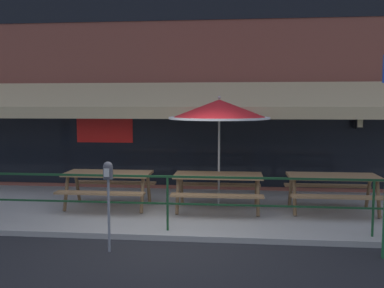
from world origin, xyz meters
TOP-DOWN VIEW (x-y plane):
  - ground_plane at (0.00, 0.00)m, footprint 120.00×120.00m
  - patio_deck at (0.00, 2.00)m, footprint 15.00×4.00m
  - restaurant_building at (0.00, 4.22)m, footprint 15.00×1.60m
  - patio_railing at (0.00, 0.30)m, footprint 13.84×0.04m
  - picnic_table_left at (-1.51, 1.78)m, footprint 1.80×1.42m
  - picnic_table_centre at (0.82, 1.77)m, footprint 1.80×1.42m
  - picnic_table_right at (3.14, 1.89)m, footprint 1.80×1.42m
  - patio_umbrella_centre at (0.82, 2.14)m, footprint 2.14×2.14m
  - parking_meter_far at (-0.78, -0.60)m, footprint 0.15×0.16m

SIDE VIEW (x-z plane):
  - ground_plane at x=0.00m, z-range 0.00..0.00m
  - patio_deck at x=0.00m, z-range 0.00..0.10m
  - picnic_table_left at x=-1.51m, z-range 0.33..1.08m
  - picnic_table_centre at x=0.82m, z-range 0.33..1.08m
  - picnic_table_right at x=3.14m, z-range 0.33..1.08m
  - patio_railing at x=0.00m, z-range 0.32..1.28m
  - parking_meter_far at x=-0.78m, z-range 0.44..1.86m
  - patio_umbrella_centre at x=0.82m, z-range 0.99..3.37m
  - restaurant_building at x=0.00m, z-range -0.02..7.27m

